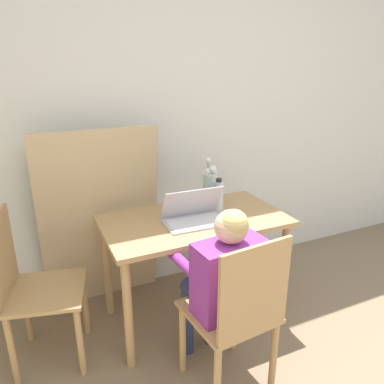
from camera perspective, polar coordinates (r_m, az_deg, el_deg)
name	(u,v)px	position (r m, az deg, el deg)	size (l,w,h in m)	color
wall_back	(195,115)	(2.73, 0.42, 11.68)	(6.40, 0.05, 2.50)	silver
dining_table	(194,233)	(2.34, 0.35, -6.33)	(1.12, 0.61, 0.71)	tan
chair_occupied	(236,315)	(1.92, 6.78, -18.09)	(0.43, 0.43, 0.90)	tan
chair_spare	(32,288)	(2.25, -23.15, -13.36)	(0.48, 0.48, 0.90)	tan
person_seated	(223,275)	(1.91, 4.78, -12.52)	(0.39, 0.45, 0.99)	purple
laptop	(194,214)	(2.24, 0.30, -3.36)	(0.38, 0.25, 0.21)	#B2B2B7
flower_vase	(210,187)	(2.48, 2.77, 0.84)	(0.10, 0.10, 0.32)	silver
water_bottle	(218,195)	(2.40, 4.05, -0.52)	(0.06, 0.06, 0.21)	silver
cardboard_panel	(101,221)	(2.55, -13.73, -4.27)	(0.78, 0.19, 1.24)	tan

